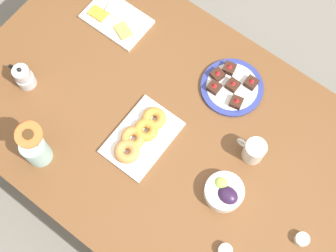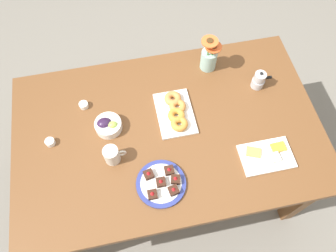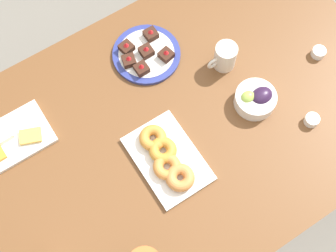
{
  "view_description": "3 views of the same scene",
  "coord_description": "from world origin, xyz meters",
  "px_view_note": "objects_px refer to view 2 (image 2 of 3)",
  "views": [
    {
      "loc": [
        -0.35,
        0.46,
        2.36
      ],
      "look_at": [
        0.0,
        0.0,
        0.78
      ],
      "focal_mm": 50.0,
      "sensor_mm": 36.0,
      "label": 1
    },
    {
      "loc": [
        -0.16,
        -0.77,
        2.25
      ],
      "look_at": [
        0.0,
        0.0,
        0.78
      ],
      "focal_mm": 35.0,
      "sensor_mm": 36.0,
      "label": 2
    },
    {
      "loc": [
        0.31,
        0.48,
        2.17
      ],
      "look_at": [
        0.0,
        0.0,
        0.78
      ],
      "focal_mm": 50.0,
      "sensor_mm": 36.0,
      "label": 3
    }
  ],
  "objects_px": {
    "coffee_mug": "(112,155)",
    "jam_cup_honey": "(50,142)",
    "croissant_platter": "(176,112)",
    "moka_pot": "(259,80)",
    "dessert_plate": "(161,183)",
    "dining_table": "(168,137)",
    "grape_bowl": "(108,125)",
    "jam_cup_berry": "(84,105)",
    "flower_vase": "(209,58)",
    "cheese_platter": "(267,156)"
  },
  "relations": [
    {
      "from": "cheese_platter",
      "to": "dessert_plate",
      "type": "xyz_separation_m",
      "value": [
        -0.54,
        -0.03,
        0.0
      ]
    },
    {
      "from": "moka_pot",
      "to": "coffee_mug",
      "type": "bearing_deg",
      "value": -161.68
    },
    {
      "from": "dessert_plate",
      "to": "moka_pot",
      "type": "distance_m",
      "value": 0.78
    },
    {
      "from": "croissant_platter",
      "to": "flower_vase",
      "type": "distance_m",
      "value": 0.37
    },
    {
      "from": "cheese_platter",
      "to": "croissant_platter",
      "type": "distance_m",
      "value": 0.51
    },
    {
      "from": "croissant_platter",
      "to": "flower_vase",
      "type": "bearing_deg",
      "value": 47.63
    },
    {
      "from": "grape_bowl",
      "to": "dining_table",
      "type": "bearing_deg",
      "value": -13.61
    },
    {
      "from": "cheese_platter",
      "to": "jam_cup_honey",
      "type": "distance_m",
      "value": 1.09
    },
    {
      "from": "croissant_platter",
      "to": "moka_pot",
      "type": "relative_size",
      "value": 2.35
    },
    {
      "from": "dining_table",
      "to": "flower_vase",
      "type": "relative_size",
      "value": 6.8
    },
    {
      "from": "jam_cup_berry",
      "to": "moka_pot",
      "type": "xyz_separation_m",
      "value": [
        0.96,
        -0.06,
        0.03
      ]
    },
    {
      "from": "flower_vase",
      "to": "moka_pot",
      "type": "xyz_separation_m",
      "value": [
        0.24,
        -0.18,
        -0.03
      ]
    },
    {
      "from": "cheese_platter",
      "to": "flower_vase",
      "type": "relative_size",
      "value": 1.11
    },
    {
      "from": "dining_table",
      "to": "jam_cup_honey",
      "type": "bearing_deg",
      "value": 175.85
    },
    {
      "from": "grape_bowl",
      "to": "jam_cup_berry",
      "type": "relative_size",
      "value": 2.88
    },
    {
      "from": "jam_cup_berry",
      "to": "moka_pot",
      "type": "relative_size",
      "value": 0.4
    },
    {
      "from": "cheese_platter",
      "to": "dessert_plate",
      "type": "distance_m",
      "value": 0.54
    },
    {
      "from": "jam_cup_berry",
      "to": "dessert_plate",
      "type": "xyz_separation_m",
      "value": [
        0.33,
        -0.51,
        -0.0
      ]
    },
    {
      "from": "flower_vase",
      "to": "moka_pot",
      "type": "height_order",
      "value": "flower_vase"
    },
    {
      "from": "jam_cup_berry",
      "to": "moka_pot",
      "type": "distance_m",
      "value": 0.96
    },
    {
      "from": "grape_bowl",
      "to": "jam_cup_honey",
      "type": "xyz_separation_m",
      "value": [
        -0.3,
        -0.03,
        -0.01
      ]
    },
    {
      "from": "dining_table",
      "to": "coffee_mug",
      "type": "distance_m",
      "value": 0.35
    },
    {
      "from": "jam_cup_berry",
      "to": "moka_pot",
      "type": "height_order",
      "value": "moka_pot"
    },
    {
      "from": "jam_cup_honey",
      "to": "flower_vase",
      "type": "relative_size",
      "value": 0.2
    },
    {
      "from": "croissant_platter",
      "to": "jam_cup_honey",
      "type": "distance_m",
      "value": 0.66
    },
    {
      "from": "grape_bowl",
      "to": "flower_vase",
      "type": "bearing_deg",
      "value": 25.01
    },
    {
      "from": "jam_cup_berry",
      "to": "flower_vase",
      "type": "xyz_separation_m",
      "value": [
        0.72,
        0.13,
        0.07
      ]
    },
    {
      "from": "grape_bowl",
      "to": "coffee_mug",
      "type": "bearing_deg",
      "value": -89.52
    },
    {
      "from": "croissant_platter",
      "to": "jam_cup_berry",
      "type": "height_order",
      "value": "croissant_platter"
    },
    {
      "from": "dining_table",
      "to": "grape_bowl",
      "type": "distance_m",
      "value": 0.33
    },
    {
      "from": "croissant_platter",
      "to": "jam_cup_berry",
      "type": "distance_m",
      "value": 0.5
    },
    {
      "from": "dining_table",
      "to": "dessert_plate",
      "type": "distance_m",
      "value": 0.31
    },
    {
      "from": "moka_pot",
      "to": "flower_vase",
      "type": "bearing_deg",
      "value": 142.31
    },
    {
      "from": "coffee_mug",
      "to": "cheese_platter",
      "type": "relative_size",
      "value": 0.43
    },
    {
      "from": "coffee_mug",
      "to": "jam_cup_berry",
      "type": "height_order",
      "value": "coffee_mug"
    },
    {
      "from": "dessert_plate",
      "to": "moka_pot",
      "type": "xyz_separation_m",
      "value": [
        0.63,
        0.45,
        0.04
      ]
    },
    {
      "from": "coffee_mug",
      "to": "dessert_plate",
      "type": "distance_m",
      "value": 0.28
    },
    {
      "from": "dining_table",
      "to": "moka_pot",
      "type": "xyz_separation_m",
      "value": [
        0.54,
        0.17,
        0.13
      ]
    },
    {
      "from": "cheese_platter",
      "to": "croissant_platter",
      "type": "bearing_deg",
      "value": 139.59
    },
    {
      "from": "jam_cup_honey",
      "to": "flower_vase",
      "type": "bearing_deg",
      "value": 19.0
    },
    {
      "from": "croissant_platter",
      "to": "coffee_mug",
      "type": "bearing_deg",
      "value": -151.94
    },
    {
      "from": "jam_cup_berry",
      "to": "dessert_plate",
      "type": "relative_size",
      "value": 0.2
    },
    {
      "from": "coffee_mug",
      "to": "moka_pot",
      "type": "relative_size",
      "value": 0.93
    },
    {
      "from": "coffee_mug",
      "to": "jam_cup_honey",
      "type": "bearing_deg",
      "value": 153.6
    },
    {
      "from": "coffee_mug",
      "to": "croissant_platter",
      "type": "xyz_separation_m",
      "value": [
        0.36,
        0.19,
        -0.03
      ]
    },
    {
      "from": "grape_bowl",
      "to": "moka_pot",
      "type": "height_order",
      "value": "moka_pot"
    },
    {
      "from": "coffee_mug",
      "to": "flower_vase",
      "type": "xyz_separation_m",
      "value": [
        0.61,
        0.46,
        0.03
      ]
    },
    {
      "from": "moka_pot",
      "to": "dining_table",
      "type": "bearing_deg",
      "value": -162.37
    },
    {
      "from": "coffee_mug",
      "to": "grape_bowl",
      "type": "distance_m",
      "value": 0.18
    },
    {
      "from": "croissant_platter",
      "to": "dessert_plate",
      "type": "relative_size",
      "value": 1.17
    }
  ]
}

